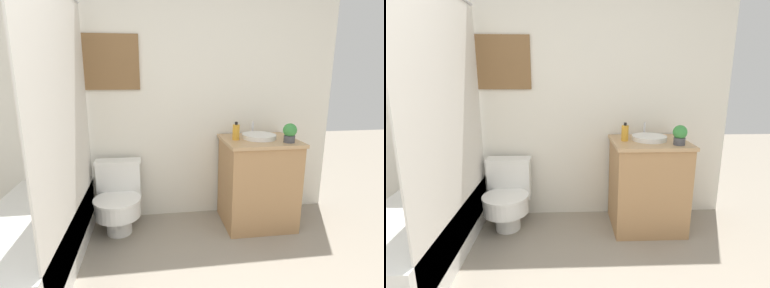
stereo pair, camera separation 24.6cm
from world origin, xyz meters
The scene contains 7 objects.
wall_back centered at (-0.01, 2.21, 1.25)m, with size 3.51×0.07×2.50m.
shower_area centered at (-0.91, 1.42, 0.27)m, with size 0.65×1.52×1.98m.
toilet centered at (-0.36, 1.92, 0.31)m, with size 0.41×0.52×0.63m.
vanity centered at (0.92, 1.88, 0.41)m, with size 0.66×0.57×0.82m.
sink centered at (0.92, 1.91, 0.84)m, with size 0.31×0.34×0.13m.
soap_bottle centered at (0.70, 1.89, 0.89)m, with size 0.06×0.06×0.16m.
potted_plant centered at (1.12, 1.72, 0.91)m, with size 0.12×0.12×0.17m.
Camera 1 is at (-0.06, -0.64, 1.42)m, focal length 28.00 mm.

